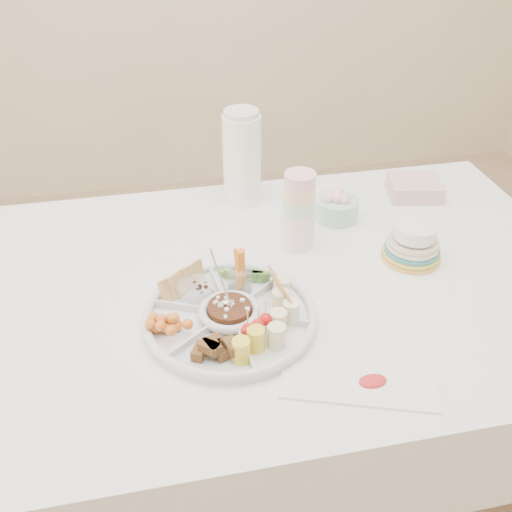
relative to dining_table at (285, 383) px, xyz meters
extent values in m
plane|color=tan|center=(0.00, 0.00, -0.38)|extent=(4.00, 4.00, 0.00)
cube|color=white|center=(0.00, 0.00, 0.00)|extent=(1.52, 1.02, 0.76)
cylinder|color=white|center=(-0.17, -0.13, 0.40)|extent=(0.50, 0.50, 0.04)
cylinder|color=#382413|center=(-0.17, -0.13, 0.41)|extent=(0.13, 0.13, 0.04)
cylinder|color=silver|center=(0.06, 0.14, 0.50)|extent=(0.11, 0.11, 0.24)
cylinder|color=white|center=(-0.04, 0.40, 0.52)|extent=(0.12, 0.12, 0.29)
cylinder|color=silver|center=(0.20, 0.25, 0.42)|extent=(0.15, 0.15, 0.09)
cube|color=beige|center=(0.48, 0.33, 0.40)|extent=(0.17, 0.16, 0.05)
cylinder|color=gold|center=(0.33, 0.02, 0.43)|extent=(0.15, 0.15, 0.10)
cube|color=white|center=(0.04, -0.37, 0.38)|extent=(0.32, 0.20, 0.01)
camera|label=1|loc=(-0.31, -1.08, 1.23)|focal=40.00mm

